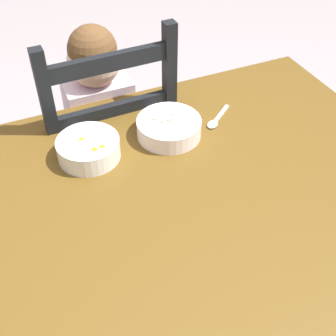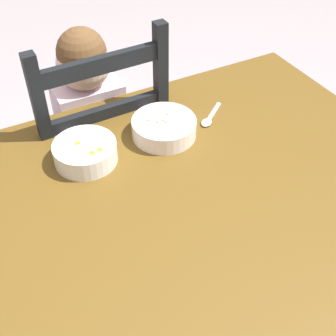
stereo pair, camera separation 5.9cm
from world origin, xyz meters
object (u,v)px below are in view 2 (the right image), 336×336
child_figure (94,123)px  bowl_of_carrots (85,152)px  dining_table (194,222)px  dining_chair (99,158)px  bowl_of_peas (164,127)px  spoon (209,119)px

child_figure → bowl_of_carrots: bearing=-112.3°
dining_table → dining_chair: (-0.07, 0.55, -0.17)m
bowl_of_peas → child_figure: bearing=112.3°
dining_table → spoon: bearing=52.5°
bowl_of_carrots → dining_table: bearing=-52.8°
dining_chair → spoon: (0.27, -0.30, 0.28)m
child_figure → bowl_of_peas: bearing=-67.7°
child_figure → spoon: size_ratio=8.04×
dining_table → bowl_of_carrots: size_ratio=7.41×
child_figure → bowl_of_peas: size_ratio=5.21×
dining_chair → spoon: dining_chair is taller
dining_chair → bowl_of_carrots: dining_chair is taller
child_figure → bowl_of_carrots: child_figure is taller
dining_chair → child_figure: (-0.00, -0.00, 0.16)m
child_figure → bowl_of_peas: 0.34m
bowl_of_carrots → dining_chair: bearing=67.8°
bowl_of_carrots → child_figure: bearing=67.7°
dining_chair → child_figure: bearing=-105.3°
bowl_of_carrots → spoon: size_ratio=1.42×
child_figure → bowl_of_carrots: size_ratio=5.66×
dining_chair → child_figure: 0.16m
dining_chair → child_figure: dining_chair is taller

